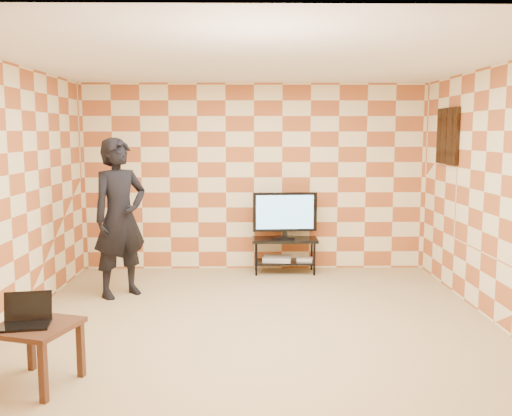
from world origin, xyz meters
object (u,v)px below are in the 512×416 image
object	(u,v)px
tv_stand	(285,248)
side_table	(36,335)
person	(120,218)
tv	(285,213)

from	to	relation	value
tv_stand	side_table	size ratio (longest dim) A/B	1.29
tv_stand	side_table	bearing A→B (deg)	-121.12
side_table	person	world-z (taller)	person
tv	side_table	xyz separation A→B (m)	(-2.20, -3.64, -0.45)
tv_stand	tv	size ratio (longest dim) A/B	1.02
tv	side_table	distance (m)	4.28
side_table	tv	bearing A→B (deg)	58.86
tv_stand	person	distance (m)	2.44
tv	person	size ratio (longest dim) A/B	0.47
tv_stand	tv	xyz separation A→B (m)	(-0.00, -0.00, 0.50)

